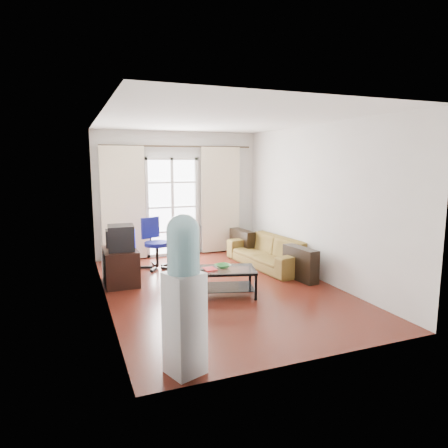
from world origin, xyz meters
The scene contains 20 objects.
floor centered at (0.00, 0.00, 0.00)m, with size 5.20×5.20×0.00m, color #5B2115.
ceiling centered at (0.00, 0.00, 2.70)m, with size 5.20×5.20×0.00m, color white.
wall_back centered at (0.00, 2.60, 1.35)m, with size 3.60×0.02×2.70m, color silver.
wall_front centered at (0.00, -2.60, 1.35)m, with size 3.60×0.02×2.70m, color silver.
wall_left centered at (-1.80, 0.00, 1.35)m, with size 0.02×5.20×2.70m, color silver.
wall_right centered at (1.80, 0.00, 1.35)m, with size 0.02×5.20×2.70m, color silver.
french_door centered at (-0.15, 2.54, 1.07)m, with size 1.16×0.06×2.15m.
curtain_rod centered at (0.00, 2.50, 2.38)m, with size 0.04×0.04×3.30m, color #4C3F2D.
curtain_left centered at (-1.20, 2.48, 1.20)m, with size 0.90×0.07×2.35m, color #F1E3C1.
curtain_right centered at (0.95, 2.48, 1.20)m, with size 0.90×0.07×2.35m, color #F1E3C1.
radiator centered at (0.80, 2.50, 0.33)m, with size 0.64×0.12×0.64m, color gray.
sofa centered at (1.37, 0.94, 0.29)m, with size 1.00×2.08×0.59m, color brown.
coffee_table centered at (-0.12, -0.34, 0.27)m, with size 1.17×0.86×0.42m.
bowl centered at (-0.08, -0.30, 0.45)m, with size 0.28×0.28×0.06m, color #2D7E3A.
book centered at (-0.39, -0.33, 0.44)m, with size 0.18×0.24×0.02m, color maroon.
remote centered at (-0.45, -0.31, 0.43)m, with size 0.15×0.04×0.02m, color black.
tv_stand centered at (-1.49, 0.86, 0.30)m, with size 0.55×0.82×0.60m, color black.
crt_tv centered at (-1.49, 0.78, 0.81)m, with size 0.49×0.49×0.42m.
task_chair centered at (-0.72, 1.62, 0.29)m, with size 0.87×0.87×0.98m.
water_cooler centered at (-1.27, -2.35, 0.83)m, with size 0.41×0.41×1.58m.
Camera 1 is at (-2.26, -5.91, 2.07)m, focal length 32.00 mm.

